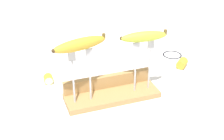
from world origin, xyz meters
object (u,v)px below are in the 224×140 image
(fork_stand_right, at_px, (143,62))
(banana_chunk_near, at_px, (182,63))
(fork_stand_left, at_px, (81,72))
(fork_fallen_near, at_px, (25,103))
(banana_raised_left, at_px, (80,44))
(banana_raised_right, at_px, (144,36))
(wire_coil, at_px, (172,54))
(banana_chunk_far, at_px, (48,79))

(fork_stand_right, xyz_separation_m, banana_chunk_near, (0.26, 0.14, -0.12))
(fork_stand_left, relative_size, fork_fallen_near, 1.30)
(fork_stand_left, relative_size, banana_chunk_near, 3.05)
(fork_stand_left, relative_size, banana_raised_left, 1.01)
(banana_raised_right, height_order, wire_coil, banana_raised_right)
(banana_chunk_far, bearing_deg, fork_fallen_near, -133.28)
(fork_fallen_near, xyz_separation_m, banana_chunk_far, (0.11, 0.12, 0.02))
(fork_stand_left, height_order, wire_coil, fork_stand_left)
(banana_raised_left, xyz_separation_m, banana_raised_right, (0.23, 0.00, -0.00))
(fork_stand_left, height_order, banana_chunk_far, fork_stand_left)
(fork_fallen_near, distance_m, banana_chunk_far, 0.16)
(fork_stand_left, bearing_deg, fork_fallen_near, 157.33)
(fork_fallen_near, bearing_deg, wire_coil, 13.97)
(banana_raised_left, bearing_deg, banana_raised_right, 0.00)
(banana_chunk_far, bearing_deg, banana_raised_right, -31.71)
(banana_raised_right, distance_m, banana_chunk_near, 0.37)
(fork_fallen_near, bearing_deg, banana_chunk_far, 46.72)
(banana_raised_left, distance_m, banana_chunk_far, 0.32)
(fork_stand_left, height_order, fork_stand_right, fork_stand_left)
(fork_stand_right, xyz_separation_m, banana_raised_right, (-0.00, 0.00, 0.10))
(fork_stand_left, bearing_deg, banana_chunk_near, 15.64)
(banana_raised_left, xyz_separation_m, banana_chunk_near, (0.50, 0.14, -0.23))
(wire_coil, bearing_deg, fork_stand_left, -153.00)
(fork_stand_right, relative_size, wire_coil, 2.19)
(fork_stand_right, relative_size, fork_fallen_near, 1.28)
(banana_chunk_far, relative_size, wire_coil, 0.45)
(fork_stand_right, relative_size, banana_chunk_near, 3.01)
(banana_raised_right, distance_m, wire_coil, 0.46)
(banana_raised_left, height_order, wire_coil, banana_raised_left)
(banana_raised_left, height_order, fork_fallen_near, banana_raised_left)
(banana_raised_right, xyz_separation_m, fork_fallen_near, (-0.44, 0.08, -0.24))
(fork_stand_right, bearing_deg, banana_raised_right, 174.96)
(banana_raised_right, bearing_deg, fork_fallen_near, 169.01)
(banana_chunk_near, bearing_deg, banana_chunk_far, 173.94)
(banana_raised_right, relative_size, wire_coil, 1.93)
(fork_fallen_near, relative_size, banana_chunk_near, 2.36)
(fork_stand_right, height_order, wire_coil, fork_stand_right)
(fork_fallen_near, bearing_deg, banana_chunk_near, 4.44)
(banana_raised_right, xyz_separation_m, banana_chunk_far, (-0.33, 0.20, -0.22))
(banana_raised_right, bearing_deg, fork_stand_left, -180.00)
(banana_chunk_far, bearing_deg, banana_chunk_near, -6.06)
(banana_chunk_near, xyz_separation_m, banana_chunk_far, (-0.59, 0.06, -0.00))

